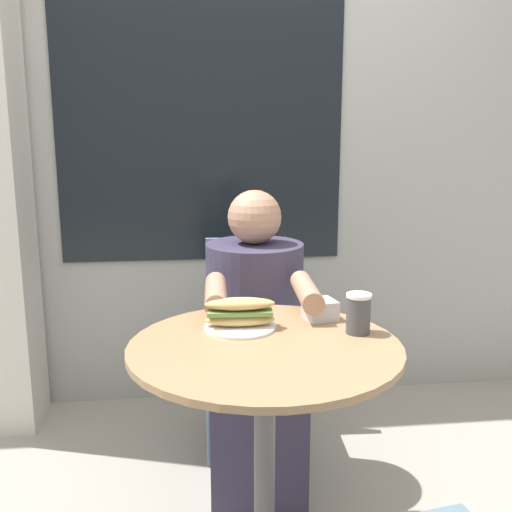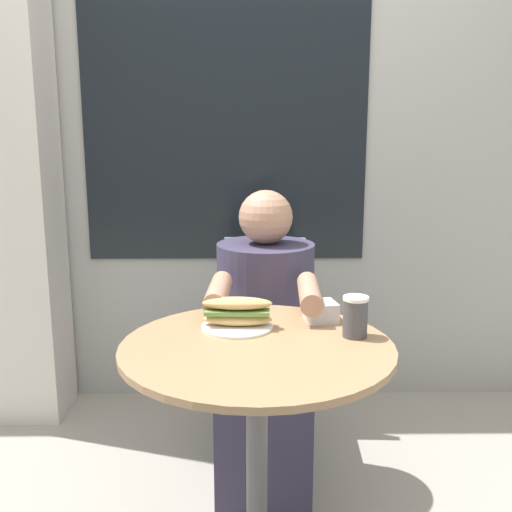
# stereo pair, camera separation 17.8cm
# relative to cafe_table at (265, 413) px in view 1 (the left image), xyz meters

# --- Properties ---
(storefront_wall) EXTENTS (8.00, 0.09, 2.80)m
(storefront_wall) POSITION_rel_cafe_table_xyz_m (-0.00, 1.36, 0.84)
(storefront_wall) COLOR #9E9E99
(storefront_wall) RESTS_ON ground_plane
(cafe_table) EXTENTS (0.75, 0.75, 0.76)m
(cafe_table) POSITION_rel_cafe_table_xyz_m (0.00, 0.00, 0.00)
(cafe_table) COLOR #997551
(cafe_table) RESTS_ON ground_plane
(diner_chair) EXTENTS (0.40, 0.40, 0.87)m
(diner_chair) POSITION_rel_cafe_table_xyz_m (0.04, 0.91, -0.04)
(diner_chair) COLOR slate
(diner_chair) RESTS_ON ground_plane
(seated_diner) EXTENTS (0.38, 0.65, 1.12)m
(seated_diner) POSITION_rel_cafe_table_xyz_m (0.04, 0.56, -0.08)
(seated_diner) COLOR #38334C
(seated_diner) RESTS_ON ground_plane
(sandwich_on_plate) EXTENTS (0.21, 0.21, 0.09)m
(sandwich_on_plate) POSITION_rel_cafe_table_xyz_m (-0.06, 0.14, 0.24)
(sandwich_on_plate) COLOR white
(sandwich_on_plate) RESTS_ON cafe_table
(drink_cup) EXTENTS (0.07, 0.07, 0.12)m
(drink_cup) POSITION_rel_cafe_table_xyz_m (0.28, 0.06, 0.26)
(drink_cup) COLOR #424247
(drink_cup) RESTS_ON cafe_table
(napkin_box) EXTENTS (0.11, 0.11, 0.06)m
(napkin_box) POSITION_rel_cafe_table_xyz_m (0.20, 0.20, 0.23)
(napkin_box) COLOR silver
(napkin_box) RESTS_ON cafe_table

